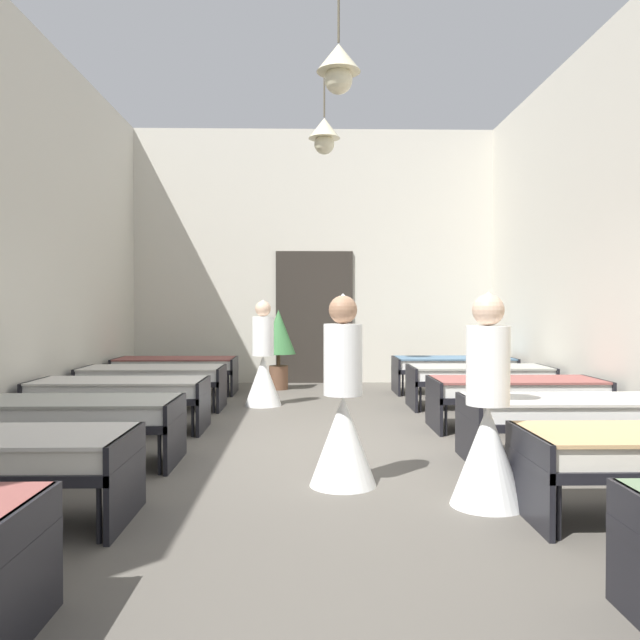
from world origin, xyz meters
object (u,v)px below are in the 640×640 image
at_px(nurse_near_aisle, 488,430).
at_px(nurse_far_aisle, 343,417).
at_px(nurse_mid_aisle, 263,368).
at_px(bed_right_row_2, 572,413).
at_px(bed_right_row_4, 479,376).
at_px(bed_right_row_5, 453,366).
at_px(potted_plant, 278,338).
at_px(bed_right_row_3, 516,391).
at_px(bed_left_row_2, 69,415).
at_px(bed_left_row_3, 120,392).
at_px(bed_left_row_4, 153,377).
at_px(bed_left_row_5, 176,366).

xyz_separation_m(nurse_near_aisle, nurse_far_aisle, (-0.98, 0.52, 0.00)).
distance_m(nurse_near_aisle, nurse_mid_aisle, 4.95).
distance_m(bed_right_row_2, bed_right_row_4, 3.09).
bearing_deg(nurse_far_aisle, bed_right_row_4, -86.51).
distance_m(bed_right_row_5, nurse_far_aisle, 5.72).
relative_size(bed_right_row_2, potted_plant, 1.42).
bearing_deg(bed_right_row_3, nurse_far_aisle, -132.82).
height_order(nurse_mid_aisle, nurse_far_aisle, same).
relative_size(bed_left_row_2, bed_left_row_3, 1.00).
bearing_deg(bed_left_row_4, bed_left_row_5, 90.00).
distance_m(bed_left_row_5, bed_right_row_5, 4.44).
bearing_deg(bed_right_row_4, potted_plant, 144.05).
xyz_separation_m(bed_right_row_4, bed_left_row_5, (-4.44, 1.54, 0.00)).
height_order(bed_left_row_4, potted_plant, potted_plant).
bearing_deg(bed_right_row_5, bed_right_row_4, -90.00).
relative_size(bed_left_row_3, nurse_far_aisle, 1.28).
distance_m(nurse_near_aisle, potted_plant, 6.61).
xyz_separation_m(bed_left_row_4, nurse_near_aisle, (3.34, -4.31, 0.09)).
distance_m(bed_right_row_2, bed_left_row_4, 5.41).
bearing_deg(bed_right_row_2, bed_left_row_3, 160.86).
bearing_deg(nurse_near_aisle, bed_right_row_5, 162.92).
bearing_deg(bed_left_row_2, bed_left_row_5, 90.00).
distance_m(nurse_mid_aisle, potted_plant, 1.82).
height_order(nurse_near_aisle, nurse_far_aisle, same).
relative_size(nurse_near_aisle, nurse_mid_aisle, 1.00).
bearing_deg(nurse_far_aisle, nurse_near_aisle, -175.98).
relative_size(bed_left_row_2, bed_left_row_4, 1.00).
distance_m(bed_right_row_2, nurse_far_aisle, 2.20).
height_order(bed_right_row_2, bed_right_row_4, same).
bearing_deg(bed_right_row_2, nurse_near_aisle, -131.95).
bearing_deg(nurse_mid_aisle, bed_left_row_4, -124.64).
xyz_separation_m(bed_left_row_4, bed_right_row_4, (4.44, 0.00, 0.00)).
xyz_separation_m(bed_left_row_5, bed_right_row_5, (4.44, 0.00, 0.00)).
relative_size(bed_right_row_3, bed_left_row_5, 1.00).
bearing_deg(bed_left_row_5, bed_right_row_3, -34.77).
xyz_separation_m(bed_right_row_3, potted_plant, (-2.83, 3.60, 0.42)).
distance_m(bed_left_row_2, nurse_near_aisle, 3.56).
distance_m(bed_left_row_5, nurse_far_aisle, 5.83).
bearing_deg(potted_plant, nurse_mid_aisle, -94.41).
distance_m(bed_right_row_3, bed_left_row_5, 5.41).
bearing_deg(bed_left_row_3, bed_right_row_4, 19.14).
distance_m(bed_right_row_2, bed_left_row_3, 4.70).
height_order(bed_right_row_3, bed_right_row_4, same).
relative_size(bed_right_row_2, nurse_far_aisle, 1.28).
distance_m(bed_left_row_3, bed_right_row_3, 4.44).
relative_size(bed_left_row_2, bed_left_row_5, 1.00).
relative_size(bed_left_row_2, bed_right_row_5, 1.00).
distance_m(bed_left_row_3, potted_plant, 3.96).
xyz_separation_m(bed_left_row_5, potted_plant, (1.61, 0.51, 0.42)).
relative_size(bed_right_row_3, nurse_mid_aisle, 1.28).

